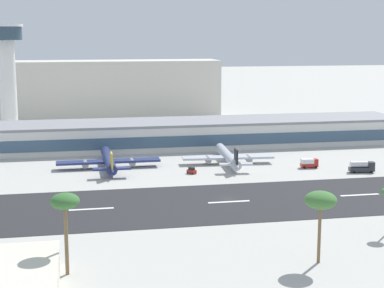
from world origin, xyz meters
name	(u,v)px	position (x,y,z in m)	size (l,w,h in m)	color
ground_plane	(228,199)	(0.00, 0.00, 0.00)	(1400.00, 1400.00, 0.00)	#B2AFA8
runway_strip	(231,202)	(0.00, -3.50, 0.04)	(800.00, 40.52, 0.08)	#262628
runway_centreline_dash_3	(91,209)	(-38.72, -3.50, 0.09)	(12.00, 1.20, 0.01)	white
runway_centreline_dash_4	(229,202)	(-0.52, -3.50, 0.09)	(12.00, 1.20, 0.01)	white
runway_centreline_dash_5	(360,195)	(38.97, -3.50, 0.09)	(12.00, 1.20, 0.01)	white
terminal_building	(157,134)	(-8.75, 84.98, 5.45)	(208.83, 27.92, 10.89)	silver
control_tower	(7,66)	(-72.08, 130.98, 31.95)	(16.19, 16.19, 50.98)	silver
distant_hotel_block	(108,90)	(-23.65, 176.73, 16.06)	(122.63, 26.39, 32.13)	beige
airliner_gold_tail_gate_0	(109,161)	(-31.04, 47.04, 2.67)	(36.24, 40.17, 8.38)	navy
airliner_black_tail_gate_1	(228,157)	(11.93, 46.15, 2.62)	(33.60, 39.38, 8.22)	silver
service_baggage_tug_0	(192,171)	(-4.07, 33.58, 1.05)	(3.20, 3.53, 2.20)	#B2231E
service_fuel_truck_1	(362,167)	(53.14, 24.28, 2.03)	(8.76, 3.73, 3.95)	#2D3338
service_box_truck_2	(309,163)	(38.35, 34.65, 1.79)	(6.13, 2.97, 3.25)	#B2231E
palm_tree_0	(321,201)	(6.05, -52.12, 13.10)	(6.57, 6.57, 15.15)	brown
palm_tree_2	(65,204)	(-44.76, -48.68, 14.30)	(5.66, 5.66, 16.42)	brown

